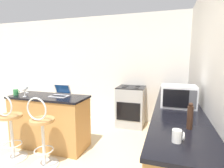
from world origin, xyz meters
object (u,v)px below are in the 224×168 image
Objects in this scene: laptop at (61,93)px; microwave at (178,96)px; bar_stool_near at (10,129)px; mug_red at (168,88)px; pepper_mill at (190,116)px; mug_blue at (173,86)px; mug_white at (177,136)px; mug_green at (16,92)px; wine_glass_short at (24,90)px; bar_stool_far at (42,134)px; wine_glass_tall at (27,88)px; stove_range at (131,106)px.

microwave is at bearing -2.83° from laptop.
bar_stool_near reaches higher than mug_red.
mug_blue is at bearing 92.40° from pepper_mill.
mug_red is 2.28m from mug_white.
mug_green is (-2.70, -0.10, -0.09)m from microwave.
laptop is at bearing 177.17° from microwave.
mug_white is at bearing -88.26° from mug_red.
microwave is 2.74× the size of wine_glass_short.
mug_green is at bearing 153.77° from bar_stool_far.
wine_glass_tall is (-0.76, 0.02, 0.05)m from laptop.
bar_stool_far reaches higher than mug_white.
microwave is 0.48× the size of stove_range.
stove_range is at bearing -173.47° from mug_blue.
pepper_mill is at bearing -14.15° from wine_glass_short.
mug_white is (2.34, -0.56, 0.47)m from bar_stool_near.
laptop is 0.82m from mug_green.
wine_glass_short is at bearing 165.85° from pepper_mill.
mug_green is at bearing -99.21° from wine_glass_tall.
bar_stool_far is 7.34× the size of wine_glass_tall.
mug_red is at bearing 22.80° from wine_glass_tall.
wine_glass_short is 2.61m from pepper_mill.
wine_glass_tall is at bearing 127.68° from wine_glass_short.
microwave reaches higher than pepper_mill.
bar_stool_near is 10.38× the size of mug_white.
bar_stool_far is 0.79m from laptop.
bar_stool_near is 2.45m from mug_white.
wine_glass_short is (0.20, -0.26, 0.02)m from wine_glass_tall.
laptop is 1.91m from microwave.
wine_glass_tall is at bearing 178.19° from laptop.
laptop reaches higher than stove_range.
bar_stool_near is 0.67m from wine_glass_short.
mug_white is at bearing -90.51° from mug_blue.
stove_range is 9.17× the size of mug_white.
bar_stool_near and bar_stool_far have the same top height.
pepper_mill reaches higher than stove_range.
mug_red is 1.98m from pepper_mill.
mug_red is 0.35m from mug_blue.
mug_red is at bearing 95.97° from microwave.
mug_blue is at bearing 91.19° from microwave.
mug_green reaches higher than mug_white.
laptop reaches higher than wine_glass_tall.
laptop is 0.69× the size of microwave.
wine_glass_tall is 1.41× the size of mug_white.
mug_green is (-1.77, -1.52, 0.51)m from stove_range.
wine_glass_tall is at bearing 161.78° from pepper_mill.
bar_stool_near is at bearing -126.77° from stove_range.
pepper_mill is at bearing -13.91° from mug_green.
wine_glass_short reaches higher than bar_stool_far.
mug_green is 1.03× the size of mug_white.
pepper_mill is at bearing -5.72° from bar_stool_near.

